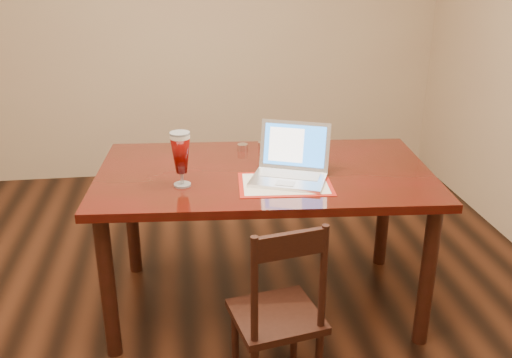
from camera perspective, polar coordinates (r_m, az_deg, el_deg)
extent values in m
plane|color=black|center=(3.06, -6.62, -16.50)|extent=(5.00, 5.00, 0.00)
cube|color=tan|center=(4.92, -8.10, 15.48)|extent=(4.50, 0.01, 2.70)
cube|color=#440B09|center=(3.00, 0.85, 0.48)|extent=(1.81, 1.10, 0.04)
cylinder|color=black|center=(2.88, -14.61, -10.45)|extent=(0.08, 0.08, 0.77)
cylinder|color=black|center=(2.99, 16.76, -9.36)|extent=(0.08, 0.08, 0.77)
cylinder|color=black|center=(3.57, -12.34, -3.53)|extent=(0.08, 0.08, 0.77)
cylinder|color=black|center=(3.66, 12.66, -2.88)|extent=(0.08, 0.08, 0.77)
cube|color=#9A170E|center=(2.82, 2.93, -0.50)|extent=(0.48, 0.36, 0.00)
cube|color=beige|center=(2.82, 2.93, -0.46)|extent=(0.43, 0.31, 0.00)
cube|color=silver|center=(2.84, 3.24, -0.07)|extent=(0.43, 0.37, 0.02)
cube|color=silver|center=(2.88, 3.43, 0.45)|extent=(0.32, 0.21, 0.00)
cube|color=#BABABF|center=(2.77, 2.95, -0.43)|extent=(0.11, 0.09, 0.00)
cube|color=silver|center=(2.94, 3.89, 3.37)|extent=(0.36, 0.20, 0.24)
cube|color=blue|center=(2.94, 3.87, 3.36)|extent=(0.31, 0.17, 0.20)
cube|color=white|center=(2.94, 3.04, 3.43)|extent=(0.18, 0.11, 0.17)
cylinder|color=silver|center=(2.82, -7.37, -0.56)|extent=(0.08, 0.08, 0.01)
cylinder|color=silver|center=(2.81, -7.41, 0.10)|extent=(0.01, 0.01, 0.06)
cylinder|color=beige|center=(2.74, -7.63, 4.26)|extent=(0.10, 0.10, 0.02)
cylinder|color=silver|center=(2.73, -7.64, 4.55)|extent=(0.10, 0.10, 0.01)
cylinder|color=silver|center=(3.28, -1.36, 3.18)|extent=(0.06, 0.06, 0.04)
cylinder|color=silver|center=(3.32, 0.72, 3.39)|extent=(0.06, 0.06, 0.04)
cube|color=black|center=(2.61, 2.03, -13.57)|extent=(0.43, 0.42, 0.04)
cylinder|color=black|center=(2.79, -2.10, -15.87)|extent=(0.04, 0.04, 0.36)
cylinder|color=black|center=(2.87, 3.83, -14.65)|extent=(0.04, 0.04, 0.36)
cylinder|color=black|center=(2.31, -0.16, -11.04)|extent=(0.03, 0.03, 0.48)
cylinder|color=black|center=(2.41, 6.73, -9.69)|extent=(0.03, 0.03, 0.48)
cube|color=black|center=(2.26, 3.46, -6.59)|extent=(0.30, 0.09, 0.11)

